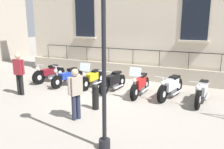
# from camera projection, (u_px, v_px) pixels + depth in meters

# --- Properties ---
(ground_plane) EXTENTS (60.00, 60.00, 0.00)m
(ground_plane) POSITION_uv_depth(u_px,v_px,m) (113.00, 92.00, 10.21)
(ground_plane) COLOR gray
(building_facade) EXTENTS (0.82, 13.41, 7.94)m
(building_facade) POSITION_uv_depth(u_px,v_px,m) (137.00, 5.00, 11.93)
(building_facade) COLOR beige
(building_facade) RESTS_ON ground_plane
(motorcycle_maroon) EXTENTS (2.01, 0.73, 0.98)m
(motorcycle_maroon) POSITION_uv_depth(u_px,v_px,m) (49.00, 74.00, 11.86)
(motorcycle_maroon) COLOR black
(motorcycle_maroon) RESTS_ON ground_plane
(motorcycle_blue) EXTENTS (2.15, 0.62, 1.04)m
(motorcycle_blue) POSITION_uv_depth(u_px,v_px,m) (68.00, 77.00, 11.21)
(motorcycle_blue) COLOR black
(motorcycle_blue) RESTS_ON ground_plane
(motorcycle_yellow) EXTENTS (1.90, 0.62, 1.25)m
(motorcycle_yellow) POSITION_uv_depth(u_px,v_px,m) (92.00, 79.00, 10.81)
(motorcycle_yellow) COLOR black
(motorcycle_yellow) RESTS_ON ground_plane
(motorcycle_black) EXTENTS (2.05, 0.70, 1.02)m
(motorcycle_black) POSITION_uv_depth(u_px,v_px,m) (113.00, 82.00, 10.23)
(motorcycle_black) COLOR black
(motorcycle_black) RESTS_ON ground_plane
(motorcycle_red) EXTENTS (1.98, 0.57, 1.31)m
(motorcycle_red) POSITION_uv_depth(u_px,v_px,m) (140.00, 85.00, 9.64)
(motorcycle_red) COLOR black
(motorcycle_red) RESTS_ON ground_plane
(motorcycle_white) EXTENTS (2.12, 0.88, 0.97)m
(motorcycle_white) POSITION_uv_depth(u_px,v_px,m) (171.00, 87.00, 9.32)
(motorcycle_white) COLOR black
(motorcycle_white) RESTS_ON ground_plane
(motorcycle_silver) EXTENTS (2.14, 0.70, 0.95)m
(motorcycle_silver) POSITION_uv_depth(u_px,v_px,m) (202.00, 92.00, 8.70)
(motorcycle_silver) COLOR black
(motorcycle_silver) RESTS_ON ground_plane
(lamppost) EXTENTS (0.34, 0.34, 4.86)m
(lamppost) POSITION_uv_depth(u_px,v_px,m) (104.00, 33.00, 5.04)
(lamppost) COLOR black
(lamppost) RESTS_ON ground_plane
(bollard) EXTENTS (0.24, 0.24, 0.91)m
(bollard) POSITION_uv_depth(u_px,v_px,m) (95.00, 97.00, 8.11)
(bollard) COLOR black
(bollard) RESTS_ON ground_plane
(pedestrian_standing) EXTENTS (0.49, 0.35, 1.64)m
(pedestrian_standing) POSITION_uv_depth(u_px,v_px,m) (76.00, 91.00, 7.15)
(pedestrian_standing) COLOR #23283D
(pedestrian_standing) RESTS_ON ground_plane
(pedestrian_walking) EXTENTS (0.28, 0.52, 1.77)m
(pedestrian_walking) POSITION_uv_depth(u_px,v_px,m) (19.00, 71.00, 9.56)
(pedestrian_walking) COLOR black
(pedestrian_walking) RESTS_ON ground_plane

